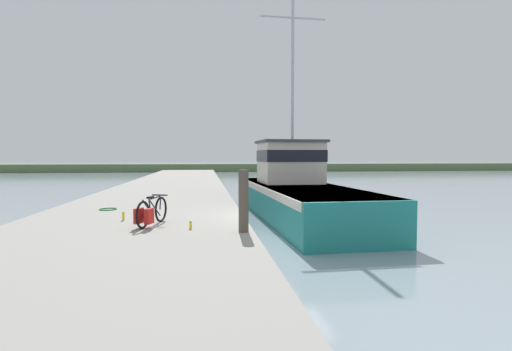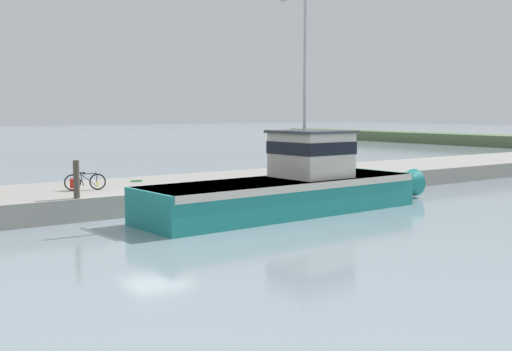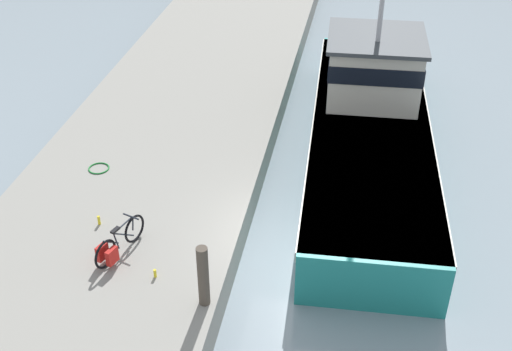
{
  "view_description": "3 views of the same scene",
  "coord_description": "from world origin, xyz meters",
  "px_view_note": "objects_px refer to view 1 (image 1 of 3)",
  "views": [
    {
      "loc": [
        -2.5,
        -11.87,
        2.71
      ],
      "look_at": [
        -0.51,
        3.4,
        1.96
      ],
      "focal_mm": 28.0,
      "sensor_mm": 36.0,
      "label": 1
    },
    {
      "loc": [
        22.27,
        -11.33,
        4.28
      ],
      "look_at": [
        0.14,
        4.76,
        1.51
      ],
      "focal_mm": 45.0,
      "sensor_mm": 36.0,
      "label": 2
    },
    {
      "loc": [
        1.19,
        -11.87,
        10.58
      ],
      "look_at": [
        -1.29,
        1.95,
        1.21
      ],
      "focal_mm": 45.0,
      "sensor_mm": 36.0,
      "label": 3
    }
  ],
  "objects_px": {
    "bicycle_touring": "(150,213)",
    "water_bottle_on_curb": "(123,216)",
    "mooring_post": "(244,201)",
    "fishing_boat_main": "(295,191)",
    "water_bottle_by_bike": "(191,225)"
  },
  "relations": [
    {
      "from": "mooring_post",
      "to": "fishing_boat_main",
      "type": "bearing_deg",
      "value": 68.99
    },
    {
      "from": "water_bottle_on_curb",
      "to": "fishing_boat_main",
      "type": "bearing_deg",
      "value": 43.96
    },
    {
      "from": "bicycle_touring",
      "to": "water_bottle_by_bike",
      "type": "distance_m",
      "value": 1.19
    },
    {
      "from": "bicycle_touring",
      "to": "water_bottle_on_curb",
      "type": "relative_size",
      "value": 6.8
    },
    {
      "from": "fishing_boat_main",
      "to": "bicycle_touring",
      "type": "distance_m",
      "value": 9.01
    },
    {
      "from": "fishing_boat_main",
      "to": "water_bottle_by_bike",
      "type": "height_order",
      "value": "fishing_boat_main"
    },
    {
      "from": "bicycle_touring",
      "to": "mooring_post",
      "type": "distance_m",
      "value": 2.58
    },
    {
      "from": "bicycle_touring",
      "to": "water_bottle_on_curb",
      "type": "xyz_separation_m",
      "value": [
        -0.86,
        1.06,
        -0.23
      ]
    },
    {
      "from": "water_bottle_on_curb",
      "to": "water_bottle_by_bike",
      "type": "xyz_separation_m",
      "value": [
        1.91,
        -1.55,
        -0.02
      ]
    },
    {
      "from": "fishing_boat_main",
      "to": "water_bottle_by_bike",
      "type": "xyz_separation_m",
      "value": [
        -4.42,
        -7.66,
        -0.13
      ]
    },
    {
      "from": "water_bottle_by_bike",
      "to": "mooring_post",
      "type": "bearing_deg",
      "value": -24.38
    },
    {
      "from": "bicycle_touring",
      "to": "fishing_boat_main",
      "type": "bearing_deg",
      "value": 71.47
    },
    {
      "from": "water_bottle_on_curb",
      "to": "water_bottle_by_bike",
      "type": "relative_size",
      "value": 1.21
    },
    {
      "from": "bicycle_touring",
      "to": "mooring_post",
      "type": "bearing_deg",
      "value": -5.95
    },
    {
      "from": "fishing_boat_main",
      "to": "bicycle_touring",
      "type": "height_order",
      "value": "fishing_boat_main"
    }
  ]
}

